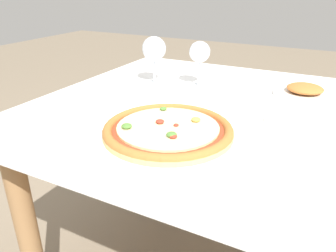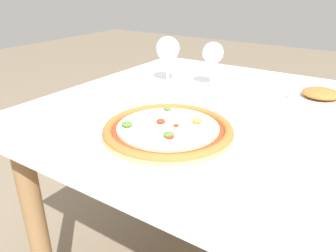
{
  "view_description": "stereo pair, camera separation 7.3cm",
  "coord_description": "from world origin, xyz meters",
  "px_view_note": "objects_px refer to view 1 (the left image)",
  "views": [
    {
      "loc": [
        0.19,
        -0.84,
        1.04
      ],
      "look_at": [
        -0.12,
        -0.24,
        0.74
      ],
      "focal_mm": 35.0,
      "sensor_mm": 36.0,
      "label": 1
    },
    {
      "loc": [
        0.26,
        -0.8,
        1.04
      ],
      "look_at": [
        -0.12,
        -0.24,
        0.74
      ],
      "focal_mm": 35.0,
      "sensor_mm": 36.0,
      "label": 2
    }
  ],
  "objects_px": {
    "pizza_plate": "(168,131)",
    "wine_glass_far_left": "(154,50)",
    "dining_table": "(243,141)",
    "wine_glass_far_right": "(200,54)",
    "side_plate": "(305,91)",
    "fork": "(114,108)"
  },
  "relations": [
    {
      "from": "pizza_plate",
      "to": "wine_glass_far_left",
      "type": "xyz_separation_m",
      "value": [
        -0.24,
        0.36,
        0.1
      ]
    },
    {
      "from": "wine_glass_far_right",
      "to": "side_plate",
      "type": "distance_m",
      "value": 0.35
    },
    {
      "from": "pizza_plate",
      "to": "wine_glass_far_left",
      "type": "height_order",
      "value": "wine_glass_far_left"
    },
    {
      "from": "side_plate",
      "to": "fork",
      "type": "bearing_deg",
      "value": -141.4
    },
    {
      "from": "wine_glass_far_left",
      "to": "dining_table",
      "type": "bearing_deg",
      "value": -18.8
    },
    {
      "from": "pizza_plate",
      "to": "fork",
      "type": "xyz_separation_m",
      "value": [
        -0.22,
        0.09,
        -0.01
      ]
    },
    {
      "from": "pizza_plate",
      "to": "side_plate",
      "type": "distance_m",
      "value": 0.52
    },
    {
      "from": "dining_table",
      "to": "fork",
      "type": "xyz_separation_m",
      "value": [
        -0.34,
        -0.14,
        0.09
      ]
    },
    {
      "from": "dining_table",
      "to": "wine_glass_far_right",
      "type": "relative_size",
      "value": 7.88
    },
    {
      "from": "dining_table",
      "to": "pizza_plate",
      "type": "height_order",
      "value": "pizza_plate"
    },
    {
      "from": "fork",
      "to": "pizza_plate",
      "type": "bearing_deg",
      "value": -23.07
    },
    {
      "from": "pizza_plate",
      "to": "side_plate",
      "type": "relative_size",
      "value": 1.67
    },
    {
      "from": "wine_glass_far_left",
      "to": "side_plate",
      "type": "bearing_deg",
      "value": 12.59
    },
    {
      "from": "wine_glass_far_left",
      "to": "wine_glass_far_right",
      "type": "distance_m",
      "value": 0.15
    },
    {
      "from": "wine_glass_far_left",
      "to": "wine_glass_far_right",
      "type": "bearing_deg",
      "value": 15.4
    },
    {
      "from": "wine_glass_far_right",
      "to": "pizza_plate",
      "type": "bearing_deg",
      "value": -77.44
    },
    {
      "from": "fork",
      "to": "wine_glass_far_right",
      "type": "xyz_separation_m",
      "value": [
        0.13,
        0.3,
        0.11
      ]
    },
    {
      "from": "dining_table",
      "to": "pizza_plate",
      "type": "relative_size",
      "value": 3.8
    },
    {
      "from": "dining_table",
      "to": "wine_glass_far_right",
      "type": "xyz_separation_m",
      "value": [
        -0.21,
        0.16,
        0.2
      ]
    },
    {
      "from": "dining_table",
      "to": "wine_glass_far_left",
      "type": "bearing_deg",
      "value": 161.2
    },
    {
      "from": "wine_glass_far_left",
      "to": "side_plate",
      "type": "distance_m",
      "value": 0.5
    },
    {
      "from": "pizza_plate",
      "to": "side_plate",
      "type": "bearing_deg",
      "value": 62.41
    }
  ]
}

